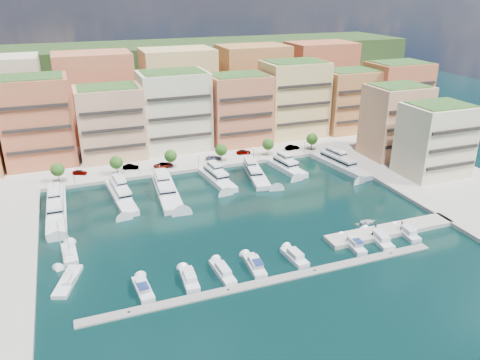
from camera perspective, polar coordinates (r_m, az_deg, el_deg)
The scene contains 58 objects.
ground at distance 116.04m, azimuth -0.76°, elevation -4.00°, with size 400.00×400.00×0.00m, color black.
north_quay at distance 171.54m, azimuth -7.88°, elevation 4.72°, with size 220.00×64.00×2.00m, color #9E998E.
east_quay at distance 142.04m, azimuth 24.68°, elevation -1.04°, with size 34.00×76.00×2.00m, color #9E998E.
hillside at distance 216.93m, azimuth -10.84°, elevation 8.30°, with size 240.00×40.00×58.00m, color #203C18.
south_pontoon at distance 91.11m, azimuth 4.02°, elevation -12.19°, with size 72.00×2.20×0.35m, color gray.
finger_pier at distance 112.53m, azimuth 17.85°, elevation -6.08°, with size 32.00×5.00×2.00m, color #9E998E.
apartment_1 at distance 154.56m, azimuth -23.44°, elevation 6.62°, with size 20.00×16.50×26.80m.
apartment_2 at distance 153.36m, azimuth -15.50°, elevation 6.77°, with size 20.00×15.50×22.80m.
apartment_3 at distance 157.96m, azimuth -8.01°, elevation 8.38°, with size 22.00×16.50×25.80m.
apartment_4 at distance 162.41m, azimuth -0.17°, elevation 8.63°, with size 20.00×15.50×23.80m.
apartment_5 at distance 172.55m, azimuth 6.55°, elevation 9.82°, with size 22.00×16.50×26.80m.
apartment_6 at distance 182.24m, azimuth 13.08°, elevation 9.42°, with size 20.00×15.50×22.80m.
apartment_7 at distance 192.13m, azimuth 18.51°, elevation 9.81°, with size 22.00×16.50×24.80m.
apartment_east_a at distance 157.66m, azimuth 18.40°, elevation 6.86°, with size 18.00×14.50×22.80m.
apartment_east_b at distance 145.00m, azimuth 22.69°, elevation 4.53°, with size 18.00×14.50×20.80m.
backblock_0 at distance 176.50m, azimuth -26.94°, elevation 8.40°, with size 26.00×18.00×30.00m, color beige.
backblock_1 at distance 175.68m, azimuth -17.15°, elevation 9.77°, with size 26.00×18.00×30.00m, color #C6714A.
backblock_2 at distance 179.94m, azimuth -7.47°, elevation 10.85°, with size 26.00×18.00×30.00m, color #E6BA79.
backblock_3 at distance 188.92m, azimuth 1.58°, elevation 11.58°, with size 26.00×18.00×30.00m, color #BB7C44.
backblock_4 at distance 201.99m, azimuth 9.66°, elevation 12.00°, with size 26.00×18.00×30.00m, color #B25A3B.
tree_0 at distance 139.46m, azimuth -21.36°, elevation 1.19°, with size 3.80×3.80×5.65m.
tree_1 at distance 139.83m, azimuth -14.85°, elevation 2.07°, with size 3.80×3.80×5.65m.
tree_2 at distance 142.01m, azimuth -8.45°, elevation 2.91°, with size 3.80×3.80×5.65m.
tree_3 at distance 145.92m, azimuth -2.31°, elevation 3.68°, with size 3.80×3.80×5.65m.
tree_4 at distance 151.43m, azimuth 3.45°, elevation 4.37°, with size 3.80×3.80×5.65m.
tree_5 at distance 158.37m, azimuth 8.77°, elevation 4.96°, with size 3.80×3.80×5.65m.
lamppost_0 at distance 137.53m, azimuth -19.65°, elevation 0.73°, with size 0.30×0.30×4.20m.
lamppost_1 at distance 138.60m, azimuth -12.25°, elevation 1.73°, with size 0.30×0.30×4.20m.
lamppost_2 at distance 141.97m, azimuth -5.08°, elevation 2.67°, with size 0.30×0.30×4.20m.
lamppost_3 at distance 147.46m, azimuth 1.67°, elevation 3.52°, with size 0.30×0.30×4.20m.
lamppost_4 at distance 154.87m, azimuth 7.86°, elevation 4.25°, with size 0.30×0.30×4.20m.
yacht_0 at distance 124.93m, azimuth -21.49°, elevation -3.05°, with size 4.87×27.59×7.30m.
yacht_1 at distance 127.11m, azimuth -14.35°, elevation -1.74°, with size 6.13×23.23×7.30m.
yacht_2 at distance 127.71m, azimuth -9.01°, elevation -1.11°, with size 6.74×25.43×7.30m.
yacht_3 at distance 134.14m, azimuth -2.88°, elevation 0.33°, with size 6.39×18.37×7.30m.
yacht_4 at distance 137.12m, azimuth 1.88°, elevation 0.80°, with size 7.73×20.33×7.30m.
yacht_5 at distance 143.03m, azimuth 5.64°, elevation 1.69°, with size 6.82×16.15×7.30m.
yacht_6 at distance 147.73m, azimuth 11.98°, elevation 1.98°, with size 8.03×24.06×7.30m.
cruiser_1 at distance 89.66m, azimuth -11.72°, elevation -12.87°, with size 3.06×8.12×2.66m.
cruiser_2 at distance 90.95m, azimuth -6.19°, elevation -11.93°, with size 3.01×7.99×2.55m.
cruiser_3 at distance 92.44m, azimuth -2.11°, elevation -11.17°, with size 2.87×9.13×2.55m.
cruiser_4 at distance 94.38m, azimuth 1.81°, elevation -10.37°, with size 3.11×8.53×2.66m.
cruiser_5 at distance 97.65m, azimuth 6.68°, elevation -9.31°, with size 3.18×7.80×2.55m.
cruiser_7 at distance 104.14m, azimuth 13.67°, elevation -7.66°, with size 2.96×8.00×2.66m.
cruiser_8 at distance 107.76m, azimuth 16.66°, elevation -6.93°, with size 3.84×9.05×2.55m.
cruiser_9 at distance 112.09m, azimuth 19.72°, elevation -6.14°, with size 3.17×7.56×2.55m.
sailboat_0 at distance 95.81m, azimuth -20.25°, elevation -11.58°, with size 6.07×10.60×13.20m.
sailboat_1 at distance 104.71m, azimuth -20.06°, elevation -8.45°, with size 3.26×8.58×13.20m.
tender_1 at distance 113.37m, azimuth 14.08°, elevation -5.21°, with size 1.17×1.36×0.71m, color beige.
tender_2 at distance 114.90m, azimuth 15.34°, elevation -4.93°, with size 2.74×3.83×0.79m, color silver.
car_0 at distance 144.12m, azimuth -18.95°, elevation 0.90°, with size 1.66×4.13×1.41m, color gray.
car_1 at distance 144.11m, azimuth -13.19°, elevation 1.58°, with size 1.60×4.58×1.51m, color gray.
car_2 at distance 143.32m, azimuth -9.28°, elevation 1.80°, with size 2.72×5.89×1.64m, color gray.
car_3 at distance 148.07m, azimuth -3.25°, elevation 2.71°, with size 2.03×4.98×1.45m, color gray.
car_4 at distance 153.24m, azimuth 0.44°, elevation 3.47°, with size 1.87×4.64×1.58m, color gray.
car_5 at distance 158.38m, azimuth 6.38°, elevation 3.97°, with size 1.71×4.91×1.62m, color gray.
person_0 at distance 110.84m, azimuth 16.23°, elevation -5.28°, with size 0.58×0.38×1.58m, color #262449.
person_1 at distance 112.48m, azimuth 19.10°, elevation -5.17°, with size 0.87×0.68×1.79m, color #4C322D.
Camera 1 is at (-35.20, -97.70, 51.79)m, focal length 35.00 mm.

